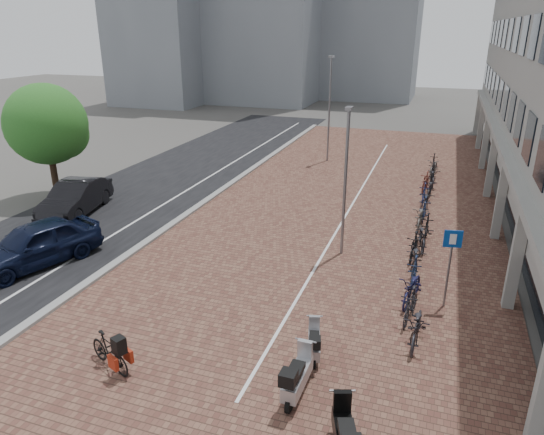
% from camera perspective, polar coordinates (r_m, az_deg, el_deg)
% --- Properties ---
extents(ground, '(140.00, 140.00, 0.00)m').
position_cam_1_polar(ground, '(15.75, -7.32, -11.88)').
color(ground, '#474442').
rests_on(ground, ground).
extents(plaza_brick, '(14.50, 42.00, 0.04)m').
position_cam_1_polar(plaza_brick, '(25.56, 8.67, 1.32)').
color(plaza_brick, brown).
rests_on(plaza_brick, ground).
extents(street_asphalt, '(8.00, 50.00, 0.03)m').
position_cam_1_polar(street_asphalt, '(29.42, -12.88, 3.64)').
color(street_asphalt, black).
rests_on(street_asphalt, ground).
extents(curb, '(0.35, 42.00, 0.14)m').
position_cam_1_polar(curb, '(27.60, -5.95, 3.06)').
color(curb, gray).
rests_on(curb, ground).
extents(lane_line, '(0.12, 44.00, 0.00)m').
position_cam_1_polar(lane_line, '(28.44, -9.43, 3.33)').
color(lane_line, white).
rests_on(lane_line, street_asphalt).
extents(parking_line, '(0.10, 30.00, 0.00)m').
position_cam_1_polar(parking_line, '(25.52, 9.11, 1.32)').
color(parking_line, white).
rests_on(parking_line, plaza_brick).
extents(car_navy, '(3.56, 5.34, 1.69)m').
position_cam_1_polar(car_navy, '(20.82, -25.66, -2.79)').
color(car_navy, black).
rests_on(car_navy, ground).
extents(car_dark, '(2.67, 5.10, 1.60)m').
position_cam_1_polar(car_dark, '(25.85, -21.69, 2.11)').
color(car_dark, black).
rests_on(car_dark, ground).
extents(hero_bike, '(1.75, 1.10, 1.20)m').
position_cam_1_polar(hero_bike, '(14.18, -18.23, -14.40)').
color(hero_bike, black).
rests_on(hero_bike, ground).
extents(scooter_front, '(0.81, 1.52, 1.00)m').
position_cam_1_polar(scooter_front, '(13.99, 4.88, -13.99)').
color(scooter_front, '#A5A4A9').
rests_on(scooter_front, ground).
extents(scooter_mid, '(1.14, 1.90, 1.25)m').
position_cam_1_polar(scooter_mid, '(11.27, 8.46, -23.57)').
color(scooter_mid, black).
rests_on(scooter_mid, ground).
extents(scooter_back, '(0.59, 1.78, 1.21)m').
position_cam_1_polar(scooter_back, '(12.65, 2.95, -17.63)').
color(scooter_back, '#B1B1B6').
rests_on(scooter_back, ground).
extents(parking_sign, '(0.56, 0.15, 2.70)m').
position_cam_1_polar(parking_sign, '(16.51, 19.88, -4.15)').
color(parking_sign, slate).
rests_on(parking_sign, ground).
extents(lamp_near, '(0.12, 0.12, 5.79)m').
position_cam_1_polar(lamp_near, '(19.16, 8.41, 3.73)').
color(lamp_near, gray).
rests_on(lamp_near, ground).
extents(lamp_far, '(0.12, 0.12, 6.81)m').
position_cam_1_polar(lamp_far, '(33.65, 6.61, 12.11)').
color(lamp_far, gray).
rests_on(lamp_far, ground).
extents(street_tree, '(4.11, 4.11, 5.98)m').
position_cam_1_polar(street_tree, '(28.16, -24.23, 9.55)').
color(street_tree, '#382619').
rests_on(street_tree, ground).
extents(bike_row, '(1.29, 21.43, 1.05)m').
position_cam_1_polar(bike_row, '(23.78, 17.20, 0.39)').
color(bike_row, black).
rests_on(bike_row, ground).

